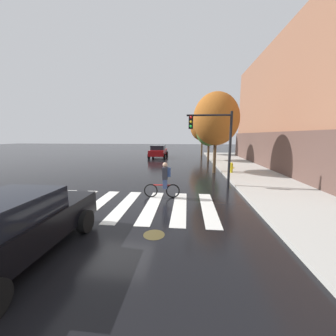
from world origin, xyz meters
TOP-DOWN VIEW (x-y plane):
  - ground_plane at (0.00, 0.00)m, footprint 120.00×120.00m
  - crosswalk_stripes at (0.17, 0.00)m, footprint 7.55×3.80m
  - manhole_cover at (1.83, -2.37)m, footprint 0.64×0.64m
  - sedan_near at (-1.25, -3.89)m, footprint 2.19×4.62m
  - sedan_mid at (-1.04, 18.08)m, footprint 2.23×4.74m
  - cyclist at (1.73, 1.19)m, footprint 1.71×0.37m
  - traffic_light_near at (4.28, 3.32)m, footprint 2.47×0.28m
  - fire_hydrant at (6.12, 7.23)m, footprint 0.33×0.22m
  - street_tree_near at (4.91, 7.80)m, footprint 3.45×3.45m
  - street_tree_mid at (5.16, 14.78)m, footprint 2.81×2.81m
  - street_tree_far at (4.92, 21.82)m, footprint 3.44×3.44m

SIDE VIEW (x-z plane):
  - ground_plane at x=0.00m, z-range 0.00..0.00m
  - manhole_cover at x=1.83m, z-range 0.00..0.01m
  - crosswalk_stripes at x=0.17m, z-range 0.00..0.01m
  - fire_hydrant at x=6.12m, z-range 0.14..0.92m
  - sedan_near at x=-1.25m, z-range 0.03..1.62m
  - cyclist at x=1.73m, z-range 0.00..1.69m
  - sedan_mid at x=-1.04m, z-range 0.03..1.67m
  - traffic_light_near at x=4.28m, z-range 0.76..4.96m
  - street_tree_mid at x=5.16m, z-range 0.87..5.87m
  - street_tree_far at x=4.92m, z-range 1.07..7.19m
  - street_tree_near at x=4.91m, z-range 1.07..7.21m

